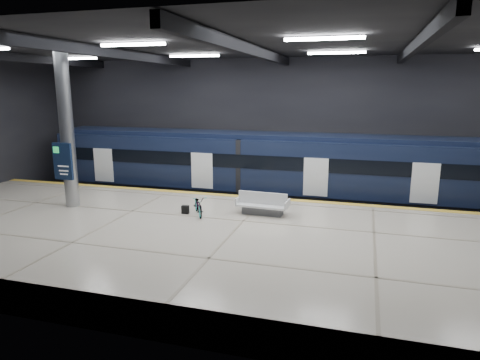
% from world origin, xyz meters
% --- Properties ---
extents(ground, '(30.00, 30.00, 0.00)m').
position_xyz_m(ground, '(0.00, 0.00, 0.00)').
color(ground, black).
rests_on(ground, ground).
extents(room_shell, '(30.10, 16.10, 8.05)m').
position_xyz_m(room_shell, '(-0.00, 0.00, 5.72)').
color(room_shell, black).
rests_on(room_shell, ground).
extents(platform, '(30.00, 11.00, 1.10)m').
position_xyz_m(platform, '(0.00, -2.50, 0.55)').
color(platform, '#BEB1A1').
rests_on(platform, ground).
extents(safety_strip, '(30.00, 0.40, 0.01)m').
position_xyz_m(safety_strip, '(0.00, 2.75, 1.11)').
color(safety_strip, gold).
rests_on(safety_strip, platform).
extents(rails, '(30.00, 1.52, 0.16)m').
position_xyz_m(rails, '(0.00, 5.50, 0.08)').
color(rails, gray).
rests_on(rails, ground).
extents(train, '(29.40, 2.84, 3.79)m').
position_xyz_m(train, '(1.06, 5.50, 2.06)').
color(train, black).
rests_on(train, ground).
extents(bench, '(2.21, 1.01, 0.96)m').
position_xyz_m(bench, '(0.53, 0.09, 1.44)').
color(bench, '#595B60').
rests_on(bench, platform).
extents(bicycle, '(1.30, 1.67, 0.84)m').
position_xyz_m(bicycle, '(-2.04, -0.72, 1.52)').
color(bicycle, '#99999E').
rests_on(bicycle, platform).
extents(pannier_bag, '(0.31, 0.19, 0.35)m').
position_xyz_m(pannier_bag, '(-2.64, -0.72, 1.28)').
color(pannier_bag, black).
rests_on(pannier_bag, platform).
extents(info_column, '(0.90, 0.78, 6.90)m').
position_xyz_m(info_column, '(-8.00, -1.03, 4.46)').
color(info_column, '#9EA0A5').
rests_on(info_column, platform).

